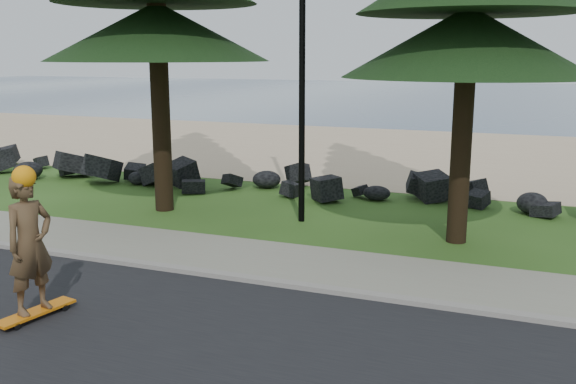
% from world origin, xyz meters
% --- Properties ---
extents(ground, '(160.00, 160.00, 0.00)m').
position_xyz_m(ground, '(0.00, 0.00, 0.00)').
color(ground, '#2C5119').
rests_on(ground, ground).
extents(road, '(160.00, 7.00, 0.02)m').
position_xyz_m(road, '(0.00, -4.50, 0.01)').
color(road, black).
rests_on(road, ground).
extents(kerb, '(160.00, 0.20, 0.10)m').
position_xyz_m(kerb, '(0.00, -0.90, 0.05)').
color(kerb, gray).
rests_on(kerb, ground).
extents(sidewalk, '(160.00, 2.00, 0.08)m').
position_xyz_m(sidewalk, '(0.00, 0.20, 0.04)').
color(sidewalk, gray).
rests_on(sidewalk, ground).
extents(beach_sand, '(160.00, 15.00, 0.01)m').
position_xyz_m(beach_sand, '(0.00, 14.50, 0.01)').
color(beach_sand, tan).
rests_on(beach_sand, ground).
extents(ocean, '(160.00, 58.00, 0.01)m').
position_xyz_m(ocean, '(0.00, 51.00, 0.00)').
color(ocean, '#3A5370').
rests_on(ocean, ground).
extents(seawall_boulders, '(60.00, 2.40, 1.10)m').
position_xyz_m(seawall_boulders, '(0.00, 5.60, 0.00)').
color(seawall_boulders, black).
rests_on(seawall_boulders, ground).
extents(lamp_post, '(0.25, 0.14, 8.14)m').
position_xyz_m(lamp_post, '(0.00, 3.20, 4.13)').
color(lamp_post, black).
rests_on(lamp_post, ground).
extents(skateboarder, '(0.61, 1.23, 2.23)m').
position_xyz_m(skateboarder, '(-1.64, -3.41, 1.12)').
color(skateboarder, orange).
rests_on(skateboarder, ground).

